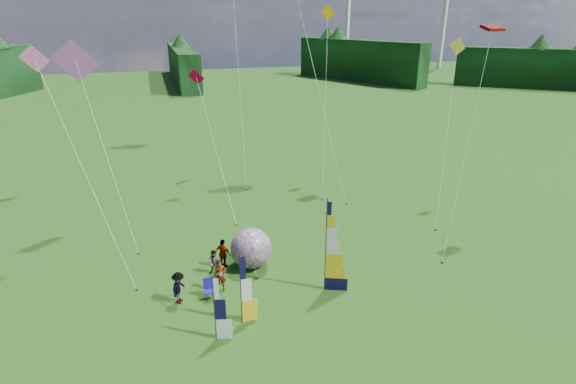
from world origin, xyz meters
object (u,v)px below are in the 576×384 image
object	(u,v)px
spectator_c	(179,288)
bol_inflatable	(251,248)
spectator_a	(220,276)
spectator_b	(215,262)
feather_banner_main	(326,247)
side_banner_left	(241,291)
camp_chair	(210,290)
spectator_d	(223,254)
kite_whale	(313,55)
side_banner_far	(214,310)

from	to	relation	value
spectator_c	bol_inflatable	bearing A→B (deg)	-32.20
spectator_a	spectator_b	distance (m)	1.75
feather_banner_main	side_banner_left	distance (m)	5.06
bol_inflatable	spectator_b	world-z (taller)	bol_inflatable
bol_inflatable	camp_chair	bearing A→B (deg)	-136.85
spectator_c	camp_chair	distance (m)	1.58
spectator_a	spectator_d	distance (m)	2.40
spectator_b	camp_chair	xyz separation A→B (m)	(-0.58, -2.34, -0.21)
spectator_d	kite_whale	world-z (taller)	kite_whale
side_banner_left	spectator_c	world-z (taller)	side_banner_left
side_banner_left	side_banner_far	xyz separation A→B (m)	(-1.37, -0.86, -0.18)
feather_banner_main	side_banner_far	xyz separation A→B (m)	(-6.16, -2.29, -0.97)
feather_banner_main	spectator_b	size ratio (longest dim) A/B	3.41
side_banner_far	bol_inflatable	size ratio (longest dim) A/B	1.34
spectator_b	kite_whale	world-z (taller)	kite_whale
side_banner_far	spectator_b	size ratio (longest dim) A/B	2.12
feather_banner_main	bol_inflatable	world-z (taller)	feather_banner_main
spectator_a	bol_inflatable	bearing A→B (deg)	42.87
bol_inflatable	spectator_b	xyz separation A→B (m)	(-2.18, -0.25, -0.44)
side_banner_far	kite_whale	distance (m)	23.68
feather_banner_main	spectator_d	xyz separation A→B (m)	(-4.82, 3.86, -1.68)
side_banner_far	spectator_d	distance (m)	6.34
camp_chair	kite_whale	xyz separation A→B (m)	(11.03, 15.52, 10.22)
spectator_a	camp_chair	xyz separation A→B (m)	(-0.64, -0.59, -0.37)
bol_inflatable	camp_chair	xyz separation A→B (m)	(-2.76, -2.58, -0.65)
spectator_b	spectator_c	bearing A→B (deg)	-109.51
side_banner_left	spectator_d	bearing A→B (deg)	91.44
feather_banner_main	kite_whale	bearing A→B (deg)	95.37
bol_inflatable	kite_whale	size ratio (longest dim) A/B	0.11
side_banner_far	spectator_c	bearing A→B (deg)	126.75
feather_banner_main	bol_inflatable	distance (m)	4.98
side_banner_far	spectator_b	distance (m)	5.68
kite_whale	spectator_a	bearing A→B (deg)	-108.66
spectator_a	spectator_c	xyz separation A→B (m)	(-2.18, -0.46, -0.05)
feather_banner_main	camp_chair	xyz separation A→B (m)	(-6.00, 0.93, -2.03)
side_banner_left	feather_banner_main	bearing A→B (deg)	17.82
kite_whale	camp_chair	bearing A→B (deg)	-109.22
side_banner_far	spectator_b	bearing A→B (deg)	96.78
camp_chair	side_banner_left	bearing A→B (deg)	-63.58
camp_chair	kite_whale	world-z (taller)	kite_whale
spectator_c	spectator_a	bearing A→B (deg)	-49.97
side_banner_left	spectator_d	size ratio (longest dim) A/B	1.99
side_banner_far	spectator_c	size ratio (longest dim) A/B	1.84
side_banner_left	side_banner_far	distance (m)	1.62
kite_whale	spectator_b	bearing A→B (deg)	-112.22
bol_inflatable	camp_chair	world-z (taller)	bol_inflatable
feather_banner_main	kite_whale	size ratio (longest dim) A/B	0.24
feather_banner_main	spectator_d	bearing A→B (deg)	163.67
bol_inflatable	kite_whale	world-z (taller)	kite_whale
side_banner_left	spectator_c	xyz separation A→B (m)	(-2.75, 2.50, -0.91)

